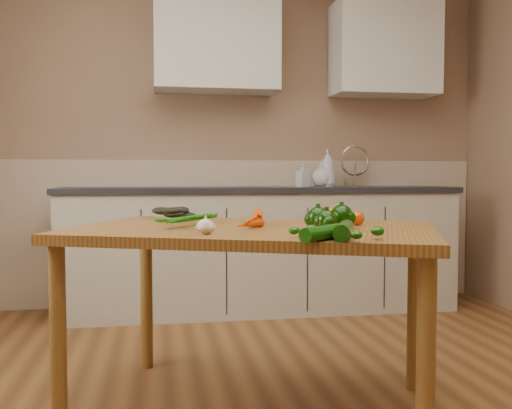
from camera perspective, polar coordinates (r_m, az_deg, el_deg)
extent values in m
cube|color=#99785C|center=(4.43, -2.92, 7.01)|extent=(4.00, 0.02, 2.60)
cube|color=#C7B095|center=(4.42, -2.85, -2.71)|extent=(3.98, 0.03, 1.10)
cube|color=#B2AC94|center=(4.17, 0.38, -4.70)|extent=(2.80, 0.60, 0.86)
cube|color=#27282C|center=(4.14, 0.38, 1.49)|extent=(2.84, 0.64, 0.04)
cube|color=#99999E|center=(4.35, 10.61, 0.98)|extent=(0.55, 0.42, 0.10)
cylinder|color=silver|center=(4.51, 9.83, 3.34)|extent=(0.02, 0.02, 0.24)
cube|color=silver|center=(4.33, -3.99, 15.81)|extent=(0.90, 0.35, 0.70)
cube|color=silver|center=(4.64, 12.75, 14.86)|extent=(0.80, 0.35, 0.70)
cube|color=#98652C|center=(2.35, -0.16, -2.77)|extent=(1.69, 1.41, 0.04)
cylinder|color=olive|center=(2.31, -19.18, -12.83)|extent=(0.06, 0.06, 0.73)
cylinder|color=olive|center=(1.98, 16.62, -15.44)|extent=(0.06, 0.06, 0.73)
cylinder|color=olive|center=(3.00, -10.90, -9.05)|extent=(0.06, 0.06, 0.73)
cylinder|color=olive|center=(2.76, 15.52, -10.17)|extent=(0.06, 0.06, 0.73)
imported|color=silver|center=(4.31, 7.19, 3.66)|extent=(0.12, 0.12, 0.28)
imported|color=silver|center=(4.27, 4.67, 2.95)|extent=(0.11, 0.10, 0.17)
imported|color=silver|center=(4.31, 6.59, 3.06)|extent=(0.15, 0.15, 0.19)
ellipsoid|color=white|center=(2.08, -5.06, -2.22)|extent=(0.06, 0.06, 0.06)
sphere|color=black|center=(2.27, 6.21, -1.37)|extent=(0.09, 0.09, 0.09)
sphere|color=black|center=(2.31, 8.56, -1.23)|extent=(0.09, 0.09, 0.09)
sphere|color=black|center=(2.19, 7.09, -1.63)|extent=(0.08, 0.08, 0.08)
ellipsoid|color=#870402|center=(2.49, 6.27, -1.16)|extent=(0.08, 0.08, 0.07)
ellipsoid|color=#D13F05|center=(2.54, 7.45, -1.07)|extent=(0.08, 0.08, 0.07)
ellipsoid|color=#D13F05|center=(2.46, 10.05, -1.38)|extent=(0.07, 0.07, 0.06)
cylinder|color=#0D4407|center=(1.94, 8.79, -2.57)|extent=(0.14, 0.23, 0.06)
cylinder|color=#0D4407|center=(1.90, 6.83, -2.81)|extent=(0.21, 0.20, 0.05)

